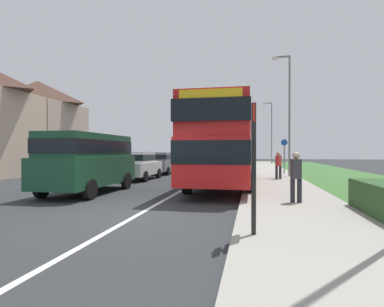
# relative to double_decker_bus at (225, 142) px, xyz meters

# --- Properties ---
(ground_plane) EXTENTS (120.00, 120.00, 0.00)m
(ground_plane) POSITION_rel_double_decker_bus_xyz_m (-1.68, -7.19, -2.14)
(ground_plane) COLOR #2D3033
(lane_marking_centre) EXTENTS (0.14, 60.00, 0.01)m
(lane_marking_centre) POSITION_rel_double_decker_bus_xyz_m (-1.68, 0.81, -2.14)
(lane_marking_centre) COLOR silver
(lane_marking_centre) RESTS_ON ground_plane
(pavement_near_side) EXTENTS (3.20, 68.00, 0.12)m
(pavement_near_side) POSITION_rel_double_decker_bus_xyz_m (2.52, -1.19, -2.08)
(pavement_near_side) COLOR #9E998E
(pavement_near_side) RESTS_ON ground_plane
(double_decker_bus) EXTENTS (2.80, 10.92, 3.70)m
(double_decker_bus) POSITION_rel_double_decker_bus_xyz_m (0.00, 0.00, 0.00)
(double_decker_bus) COLOR red
(double_decker_bus) RESTS_ON ground_plane
(parked_van_dark_green) EXTENTS (2.11, 4.99, 2.37)m
(parked_van_dark_green) POSITION_rel_double_decker_bus_xyz_m (-5.18, -3.65, -0.75)
(parked_van_dark_green) COLOR #19472D
(parked_van_dark_green) RESTS_ON ground_plane
(parked_car_white) EXTENTS (1.96, 3.95, 1.65)m
(parked_car_white) POSITION_rel_double_decker_bus_xyz_m (-5.35, 2.11, -1.23)
(parked_car_white) COLOR silver
(parked_car_white) RESTS_ON ground_plane
(parked_car_grey) EXTENTS (1.96, 4.27, 1.60)m
(parked_car_grey) POSITION_rel_double_decker_bus_xyz_m (-5.37, 6.86, -1.26)
(parked_car_grey) COLOR slate
(parked_car_grey) RESTS_ON ground_plane
(pedestrian_at_stop) EXTENTS (0.34, 0.34, 1.67)m
(pedestrian_at_stop) POSITION_rel_double_decker_bus_xyz_m (2.61, -5.11, -1.17)
(pedestrian_at_stop) COLOR #23232D
(pedestrian_at_stop) RESTS_ON ground_plane
(pedestrian_walking_away) EXTENTS (0.34, 0.34, 1.67)m
(pedestrian_walking_away) POSITION_rel_double_decker_bus_xyz_m (2.75, 2.84, -1.17)
(pedestrian_walking_away) COLOR #23232D
(pedestrian_walking_away) RESTS_ON ground_plane
(bus_stop_sign) EXTENTS (0.09, 0.52, 2.60)m
(bus_stop_sign) POSITION_rel_double_decker_bus_xyz_m (1.32, -9.00, -0.60)
(bus_stop_sign) COLOR black
(bus_stop_sign) RESTS_ON ground_plane
(cycle_route_sign) EXTENTS (0.44, 0.08, 2.52)m
(cycle_route_sign) POSITION_rel_double_decker_bus_xyz_m (3.49, 7.19, -0.72)
(cycle_route_sign) COLOR slate
(cycle_route_sign) RESTS_ON ground_plane
(street_lamp_mid) EXTENTS (1.14, 0.20, 7.67)m
(street_lamp_mid) POSITION_rel_double_decker_bus_xyz_m (3.48, 5.01, 2.24)
(street_lamp_mid) COLOR slate
(street_lamp_mid) RESTS_ON ground_plane
(street_lamp_far) EXTENTS (1.14, 0.20, 7.83)m
(street_lamp_far) POSITION_rel_double_decker_bus_xyz_m (3.62, 24.84, 2.33)
(street_lamp_far) COLOR slate
(street_lamp_far) RESTS_ON ground_plane
(house_terrace_far_side) EXTENTS (6.09, 11.34, 7.55)m
(house_terrace_far_side) POSITION_rel_double_decker_bus_xyz_m (-16.24, 4.60, 1.63)
(house_terrace_far_side) COLOR #C1A88E
(house_terrace_far_side) RESTS_ON ground_plane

